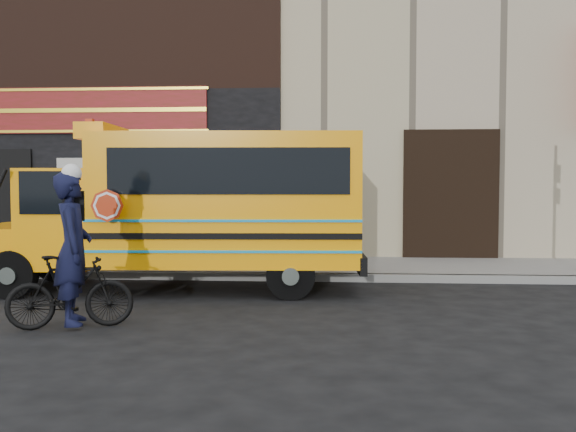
# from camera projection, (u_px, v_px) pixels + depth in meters

# --- Properties ---
(ground) EXTENTS (120.00, 120.00, 0.00)m
(ground) POSITION_uv_depth(u_px,v_px,m) (251.00, 306.00, 9.93)
(ground) COLOR black
(ground) RESTS_ON ground
(curb) EXTENTS (40.00, 0.20, 0.15)m
(curb) POSITION_uv_depth(u_px,v_px,m) (268.00, 277.00, 12.52)
(curb) COLOR gray
(curb) RESTS_ON ground
(sidewalk) EXTENTS (40.00, 3.00, 0.15)m
(sidewalk) POSITION_uv_depth(u_px,v_px,m) (275.00, 267.00, 14.01)
(sidewalk) COLOR slate
(sidewalk) RESTS_ON ground
(building) EXTENTS (20.00, 10.70, 12.00)m
(building) POSITION_uv_depth(u_px,v_px,m) (292.00, 48.00, 20.03)
(building) COLOR tan
(building) RESTS_ON sidewalk
(school_bus) EXTENTS (7.00, 2.65, 2.92)m
(school_bus) POSITION_uv_depth(u_px,v_px,m) (192.00, 205.00, 11.40)
(school_bus) COLOR black
(school_bus) RESTS_ON ground
(bicycle) EXTENTS (1.67, 0.96, 0.97)m
(bicycle) POSITION_uv_depth(u_px,v_px,m) (70.00, 292.00, 8.39)
(bicycle) COLOR black
(bicycle) RESTS_ON ground
(cyclist) EXTENTS (0.68, 0.84, 2.00)m
(cyclist) POSITION_uv_depth(u_px,v_px,m) (73.00, 252.00, 8.42)
(cyclist) COLOR black
(cyclist) RESTS_ON ground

